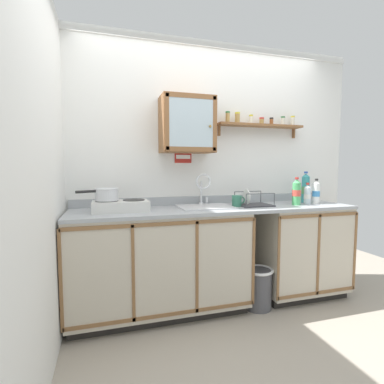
% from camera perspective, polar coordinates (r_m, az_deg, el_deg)
% --- Properties ---
extents(floor, '(5.69, 5.69, 0.00)m').
position_cam_1_polar(floor, '(2.80, 6.97, -23.17)').
color(floor, '#9E9384').
rests_on(floor, ground).
extents(back_wall, '(3.29, 0.07, 2.57)m').
position_cam_1_polar(back_wall, '(3.02, 2.77, 4.44)').
color(back_wall, white).
rests_on(back_wall, ground).
extents(side_wall_left, '(0.05, 3.36, 2.57)m').
position_cam_1_polar(side_wall_left, '(1.98, -27.38, 3.38)').
color(side_wall_left, white).
rests_on(side_wall_left, ground).
extents(lower_cabinet_run, '(1.57, 0.60, 0.91)m').
position_cam_1_polar(lower_cabinet_run, '(2.71, -6.37, -13.57)').
color(lower_cabinet_run, black).
rests_on(lower_cabinet_run, ground).
extents(lower_cabinet_run_right, '(0.88, 0.60, 0.91)m').
position_cam_1_polar(lower_cabinet_run_right, '(3.28, 19.93, -10.56)').
color(lower_cabinet_run_right, black).
rests_on(lower_cabinet_run_right, ground).
extents(countertop, '(2.65, 0.63, 0.03)m').
position_cam_1_polar(countertop, '(2.75, 4.97, -3.27)').
color(countertop, '#9EA3A8').
rests_on(countertop, lower_cabinet_run).
extents(backsplash, '(2.65, 0.02, 0.08)m').
position_cam_1_polar(backsplash, '(3.01, 2.96, -1.49)').
color(backsplash, '#9EA3A8').
rests_on(backsplash, countertop).
extents(sink, '(0.49, 0.43, 0.42)m').
position_cam_1_polar(sink, '(2.75, 2.56, -3.21)').
color(sink, silver).
rests_on(sink, countertop).
extents(hot_plate_stove, '(0.47, 0.26, 0.09)m').
position_cam_1_polar(hot_plate_stove, '(2.55, -13.70, -2.65)').
color(hot_plate_stove, silver).
rests_on(hot_plate_stove, countertop).
extents(saucepan, '(0.34, 0.20, 0.10)m').
position_cam_1_polar(saucepan, '(2.55, -16.34, -0.36)').
color(saucepan, silver).
rests_on(saucepan, hot_plate_stove).
extents(bottle_water_clear_0, '(0.07, 0.07, 0.22)m').
position_cam_1_polar(bottle_water_clear_0, '(3.18, 21.55, -0.49)').
color(bottle_water_clear_0, silver).
rests_on(bottle_water_clear_0, countertop).
extents(bottle_opaque_white_1, '(0.07, 0.07, 0.26)m').
position_cam_1_polar(bottle_opaque_white_1, '(3.24, 23.00, -0.07)').
color(bottle_opaque_white_1, white).
rests_on(bottle_opaque_white_1, countertop).
extents(bottle_detergent_teal_2, '(0.08, 0.08, 0.33)m').
position_cam_1_polar(bottle_detergent_teal_2, '(3.29, 21.23, 0.65)').
color(bottle_detergent_teal_2, teal).
rests_on(bottle_detergent_teal_2, countertop).
extents(bottle_soda_green_3, '(0.08, 0.08, 0.27)m').
position_cam_1_polar(bottle_soda_green_3, '(3.06, 19.68, -0.05)').
color(bottle_soda_green_3, '#4CB266').
rests_on(bottle_soda_green_3, countertop).
extents(dish_rack, '(0.32, 0.27, 0.16)m').
position_cam_1_polar(dish_rack, '(2.90, 11.76, -2.18)').
color(dish_rack, '#333338').
rests_on(dish_rack, countertop).
extents(mug, '(0.13, 0.09, 0.11)m').
position_cam_1_polar(mug, '(2.82, 8.77, -1.71)').
color(mug, '#337259').
rests_on(mug, countertop).
extents(wall_cabinet, '(0.50, 0.32, 0.52)m').
position_cam_1_polar(wall_cabinet, '(2.81, -0.96, 12.93)').
color(wall_cabinet, brown).
extents(spice_shelf, '(0.94, 0.14, 0.23)m').
position_cam_1_polar(spice_shelf, '(3.20, 13.10, 12.75)').
color(spice_shelf, brown).
extents(warning_sign, '(0.17, 0.01, 0.22)m').
position_cam_1_polar(warning_sign, '(2.92, -1.74, 7.77)').
color(warning_sign, '#B2261E').
extents(trash_bin, '(0.28, 0.28, 0.38)m').
position_cam_1_polar(trash_bin, '(2.94, 12.73, -17.66)').
color(trash_bin, '#4C4C51').
rests_on(trash_bin, ground).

